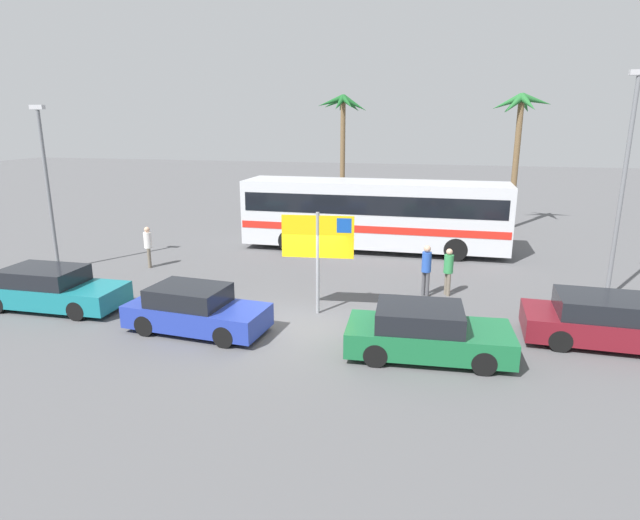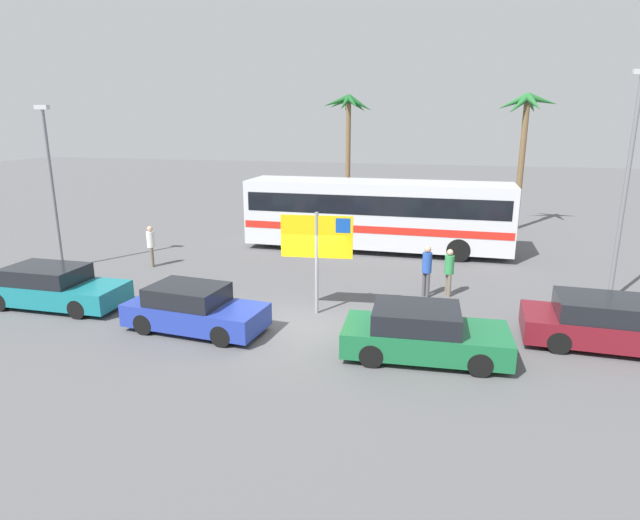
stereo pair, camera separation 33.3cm
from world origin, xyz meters
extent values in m
plane|color=#565659|center=(0.00, 0.00, 0.00)|extent=(120.00, 120.00, 0.00)
cube|color=silver|center=(0.99, 9.86, 1.73)|extent=(11.95, 2.67, 2.90)
cube|color=black|center=(0.99, 9.86, 2.28)|extent=(11.47, 2.70, 0.84)
cube|color=red|center=(0.99, 9.86, 1.22)|extent=(11.83, 2.70, 0.32)
cylinder|color=black|center=(4.69, 11.06, 0.50)|extent=(1.00, 0.28, 1.00)
cylinder|color=black|center=(4.69, 8.65, 0.50)|extent=(1.00, 0.28, 1.00)
cylinder|color=black|center=(-2.72, 11.06, 0.50)|extent=(1.00, 0.28, 1.00)
cylinder|color=black|center=(-2.72, 8.65, 0.50)|extent=(1.00, 0.28, 1.00)
cylinder|color=gray|center=(0.42, 1.14, 1.60)|extent=(0.11, 0.11, 3.20)
cube|color=yellow|center=(0.42, 1.14, 2.45)|extent=(2.19, 0.28, 1.30)
cube|color=#1447A8|center=(1.21, 1.22, 2.82)|extent=(0.44, 0.11, 0.44)
cube|color=#19757F|center=(-7.94, -0.34, 0.48)|extent=(4.60, 1.79, 0.64)
cube|color=black|center=(-8.22, -0.34, 1.06)|extent=(2.40, 1.63, 0.52)
cylinder|color=black|center=(-6.52, 0.48, 0.30)|extent=(0.60, 0.16, 0.60)
cylinder|color=black|center=(-6.51, -1.14, 0.30)|extent=(0.60, 0.16, 0.60)
cylinder|color=black|center=(-9.37, 0.46, 0.30)|extent=(0.60, 0.16, 0.60)
cube|color=#196638|center=(3.88, -1.24, 0.48)|extent=(4.23, 2.08, 0.64)
cube|color=black|center=(3.64, -1.25, 1.06)|extent=(2.24, 1.82, 0.52)
cylinder|color=black|center=(5.11, -0.31, 0.30)|extent=(0.61, 0.19, 0.60)
cylinder|color=black|center=(5.21, -2.01, 0.30)|extent=(0.61, 0.19, 0.60)
cylinder|color=black|center=(2.56, -0.46, 0.30)|extent=(0.61, 0.19, 0.60)
cylinder|color=black|center=(2.65, -2.16, 0.30)|extent=(0.61, 0.19, 0.60)
cube|color=#23389E|center=(-2.57, -1.08, 0.48)|extent=(4.13, 2.02, 0.64)
cube|color=black|center=(-2.81, -1.05, 1.06)|extent=(2.21, 1.72, 0.52)
cylinder|color=black|center=(-1.27, -0.44, 0.30)|extent=(0.61, 0.21, 0.60)
cylinder|color=black|center=(-1.41, -1.95, 0.30)|extent=(0.61, 0.21, 0.60)
cylinder|color=black|center=(-3.74, -0.21, 0.30)|extent=(0.61, 0.21, 0.60)
cylinder|color=black|center=(-3.88, -1.72, 0.30)|extent=(0.61, 0.21, 0.60)
cube|color=maroon|center=(8.67, 0.63, 0.48)|extent=(4.61, 2.04, 0.64)
cube|color=black|center=(8.40, 0.64, 1.06)|extent=(2.43, 1.81, 0.52)
cylinder|color=black|center=(7.30, 1.54, 0.30)|extent=(0.61, 0.18, 0.60)
cylinder|color=black|center=(7.23, -0.18, 0.30)|extent=(0.61, 0.18, 0.60)
cylinder|color=#706656|center=(-7.50, 4.65, 0.41)|extent=(0.13, 0.13, 0.82)
cylinder|color=#706656|center=(-7.58, 4.81, 0.41)|extent=(0.13, 0.13, 0.82)
cylinder|color=silver|center=(-7.54, 4.73, 1.14)|extent=(0.32, 0.32, 0.65)
sphere|color=tan|center=(-7.54, 4.73, 1.58)|extent=(0.22, 0.22, 0.22)
cylinder|color=#4C4C51|center=(3.56, 3.66, 0.43)|extent=(0.13, 0.13, 0.87)
cylinder|color=#4C4C51|center=(3.69, 3.53, 0.43)|extent=(0.13, 0.13, 0.87)
cylinder|color=#2851B2|center=(3.63, 3.60, 1.21)|extent=(0.32, 0.32, 0.69)
sphere|color=tan|center=(3.63, 3.60, 1.67)|extent=(0.23, 0.23, 0.23)
cylinder|color=#706656|center=(4.32, 3.95, 0.40)|extent=(0.13, 0.13, 0.80)
cylinder|color=#706656|center=(4.40, 3.78, 0.40)|extent=(0.13, 0.13, 0.80)
cylinder|color=#338E4C|center=(4.36, 3.86, 1.12)|extent=(0.32, 0.32, 0.63)
sphere|color=tan|center=(4.36, 3.86, 1.54)|extent=(0.22, 0.22, 0.22)
cylinder|color=slate|center=(-10.99, 3.61, 3.11)|extent=(0.14, 0.14, 6.23)
cube|color=#B2B2B7|center=(-10.99, 3.61, 6.33)|extent=(0.56, 0.20, 0.16)
cylinder|color=slate|center=(9.62, 4.66, 3.58)|extent=(0.14, 0.14, 7.16)
cube|color=#B2B2B7|center=(9.62, 4.66, 7.26)|extent=(0.56, 0.20, 0.16)
cylinder|color=brown|center=(-2.57, 20.71, 3.52)|extent=(0.32, 0.32, 7.04)
cone|color=#195623|center=(-1.81, 20.69, 6.84)|extent=(1.72, 0.48, 1.19)
cone|color=#195623|center=(-2.15, 21.33, 6.83)|extent=(1.32, 1.66, 1.21)
cone|color=#195623|center=(-2.82, 21.42, 6.84)|extent=(0.99, 1.76, 1.19)
cone|color=#195623|center=(-3.26, 21.11, 6.95)|extent=(1.74, 1.25, 1.00)
cone|color=#195623|center=(-3.33, 20.44, 6.98)|extent=(1.80, 1.01, 0.94)
cone|color=#195623|center=(-2.67, 19.95, 6.86)|extent=(0.67, 1.77, 1.15)
cone|color=#195623|center=(-2.17, 20.03, 6.93)|extent=(1.26, 1.73, 1.04)
cylinder|color=brown|center=(7.78, 16.69, 3.42)|extent=(0.32, 0.32, 6.84)
cone|color=#23662D|center=(8.54, 16.80, 6.84)|extent=(1.70, 0.67, 0.82)
cone|color=#23662D|center=(8.05, 17.34, 6.66)|extent=(1.03, 1.65, 1.15)
cone|color=#23662D|center=(7.42, 17.29, 6.65)|extent=(1.21, 1.60, 1.16)
cone|color=#23662D|center=(7.05, 16.64, 6.73)|extent=(1.67, 0.57, 1.02)
cone|color=#23662D|center=(7.34, 16.17, 6.64)|extent=(1.37, 1.50, 1.19)
cone|color=#23662D|center=(8.04, 16.03, 6.70)|extent=(1.01, 1.67, 1.09)
camera|label=1|loc=(4.03, -13.97, 5.86)|focal=29.57mm
camera|label=2|loc=(4.36, -13.89, 5.86)|focal=29.57mm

